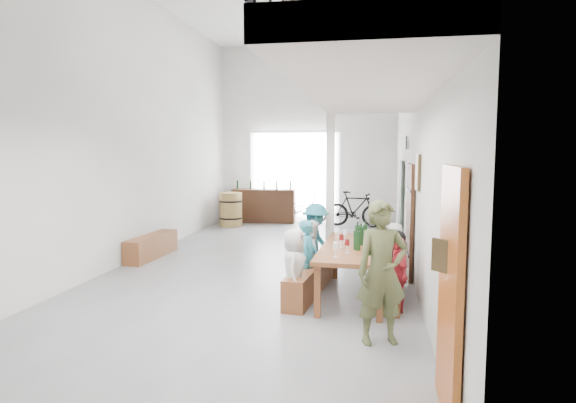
% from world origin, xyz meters
% --- Properties ---
extents(floor, '(12.00, 12.00, 0.00)m').
position_xyz_m(floor, '(0.00, 0.00, 0.00)').
color(floor, slate).
rests_on(floor, ground).
extents(room_walls, '(12.00, 12.00, 12.00)m').
position_xyz_m(room_walls, '(0.00, 0.00, 3.55)').
color(room_walls, white).
rests_on(room_walls, ground).
extents(gateway_portal, '(2.80, 0.08, 2.80)m').
position_xyz_m(gateway_portal, '(-0.40, 5.94, 1.40)').
color(gateway_portal, white).
rests_on(gateway_portal, ground).
extents(right_wall_decor, '(0.07, 8.28, 5.07)m').
position_xyz_m(right_wall_decor, '(2.70, -1.87, 1.74)').
color(right_wall_decor, '#AD4915').
rests_on(right_wall_decor, ground).
extents(balcony, '(1.52, 5.62, 4.00)m').
position_xyz_m(balcony, '(1.98, -3.13, 2.96)').
color(balcony, white).
rests_on(balcony, ground).
extents(tasting_table, '(1.06, 2.41, 0.79)m').
position_xyz_m(tasting_table, '(1.79, -1.74, 0.71)').
color(tasting_table, brown).
rests_on(tasting_table, ground).
extents(bench_inner, '(0.54, 2.01, 0.46)m').
position_xyz_m(bench_inner, '(1.10, -1.73, 0.23)').
color(bench_inner, brown).
rests_on(bench_inner, ground).
extents(bench_wall, '(0.38, 1.87, 0.43)m').
position_xyz_m(bench_wall, '(2.39, -1.68, 0.21)').
color(bench_wall, brown).
rests_on(bench_wall, ground).
extents(tableware, '(0.56, 1.35, 0.35)m').
position_xyz_m(tableware, '(1.82, -1.88, 0.93)').
color(tableware, black).
rests_on(tableware, tasting_table).
extents(side_bench, '(0.44, 1.69, 0.47)m').
position_xyz_m(side_bench, '(-2.50, 0.30, 0.24)').
color(side_bench, brown).
rests_on(side_bench, ground).
extents(oak_barrel, '(0.68, 0.68, 1.00)m').
position_xyz_m(oak_barrel, '(-2.11, 4.69, 0.50)').
color(oak_barrel, olive).
rests_on(oak_barrel, ground).
extents(serving_counter, '(1.99, 0.64, 1.04)m').
position_xyz_m(serving_counter, '(-1.32, 5.65, 0.52)').
color(serving_counter, '#3C210F').
rests_on(serving_counter, ground).
extents(counter_bottles, '(1.72, 0.20, 0.28)m').
position_xyz_m(counter_bottles, '(-1.32, 5.65, 1.18)').
color(counter_bottles, black).
rests_on(counter_bottles, serving_counter).
extents(guest_left_a, '(0.39, 0.57, 1.14)m').
position_xyz_m(guest_left_a, '(0.97, -2.40, 0.57)').
color(guest_left_a, silver).
rests_on(guest_left_a, ground).
extents(guest_left_b, '(0.34, 0.47, 1.18)m').
position_xyz_m(guest_left_b, '(1.09, -1.81, 0.59)').
color(guest_left_b, teal).
rests_on(guest_left_b, ground).
extents(guest_left_c, '(0.47, 0.58, 1.12)m').
position_xyz_m(guest_left_c, '(1.10, -1.36, 0.56)').
color(guest_left_c, silver).
rests_on(guest_left_c, ground).
extents(guest_left_d, '(0.71, 0.96, 1.32)m').
position_xyz_m(guest_left_d, '(1.08, -0.80, 0.66)').
color(guest_left_d, teal).
rests_on(guest_left_d, ground).
extents(guest_right_a, '(0.38, 0.65, 1.05)m').
position_xyz_m(guest_right_a, '(2.42, -2.28, 0.52)').
color(guest_right_a, '#AB1D25').
rests_on(guest_right_a, ground).
extents(guest_right_b, '(0.35, 0.98, 1.04)m').
position_xyz_m(guest_right_b, '(2.41, -1.67, 0.52)').
color(guest_right_b, black).
rests_on(guest_right_b, ground).
extents(guest_right_c, '(0.40, 0.55, 1.05)m').
position_xyz_m(guest_right_c, '(2.41, -0.97, 0.52)').
color(guest_right_c, silver).
rests_on(guest_right_c, ground).
extents(host_standing, '(0.70, 0.57, 1.67)m').
position_xyz_m(host_standing, '(2.17, -3.47, 0.83)').
color(host_standing, '#4A502D').
rests_on(host_standing, ground).
extents(potted_plant, '(0.39, 0.35, 0.41)m').
position_xyz_m(potted_plant, '(2.45, 0.94, 0.20)').
color(potted_plant, '#1B5317').
rests_on(potted_plant, ground).
extents(bicycle_near, '(1.68, 0.72, 0.86)m').
position_xyz_m(bicycle_near, '(-0.16, 5.60, 0.43)').
color(bicycle_near, black).
rests_on(bicycle_near, ground).
extents(bicycle_far, '(1.80, 0.77, 1.05)m').
position_xyz_m(bicycle_far, '(1.54, 5.22, 0.52)').
color(bicycle_far, black).
rests_on(bicycle_far, ground).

